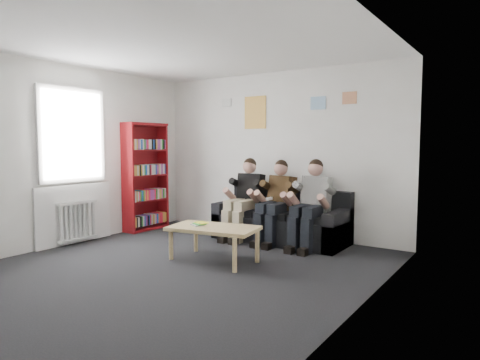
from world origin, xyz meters
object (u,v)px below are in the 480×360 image
object	(u,v)px
coffee_table	(213,231)
person_middle	(275,202)
sofa	(281,222)
person_right	(310,205)
person_left	(244,199)
bookshelf	(146,177)

from	to	relation	value
coffee_table	person_middle	distance (m)	1.37
sofa	person_middle	size ratio (longest dim) A/B	1.63
person_middle	person_right	size ratio (longest dim) A/B	0.98
person_left	person_middle	size ratio (longest dim) A/B	1.01
bookshelf	coffee_table	size ratio (longest dim) A/B	1.66
coffee_table	person_left	xyz separation A→B (m)	(-0.41, 1.33, 0.24)
coffee_table	person_middle	xyz separation A→B (m)	(0.17, 1.33, 0.23)
sofa	person_middle	distance (m)	0.39
coffee_table	person_middle	size ratio (longest dim) A/B	0.89
person_left	coffee_table	bearing A→B (deg)	-78.49
person_middle	person_right	xyz separation A→B (m)	(0.58, -0.00, 0.01)
person_middle	person_left	bearing A→B (deg)	-170.11
sofa	person_right	distance (m)	0.70
sofa	bookshelf	distance (m)	2.56
bookshelf	person_middle	world-z (taller)	bookshelf
bookshelf	person_right	size ratio (longest dim) A/B	1.45
sofa	person_right	size ratio (longest dim) A/B	1.60
sofa	coffee_table	xyz separation A→B (m)	(-0.17, -1.53, 0.11)
person_right	person_left	bearing A→B (deg)	179.95
person_left	person_middle	distance (m)	0.58
bookshelf	coffee_table	xyz separation A→B (m)	(2.24, -0.98, -0.54)
person_middle	person_right	bearing A→B (deg)	9.74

